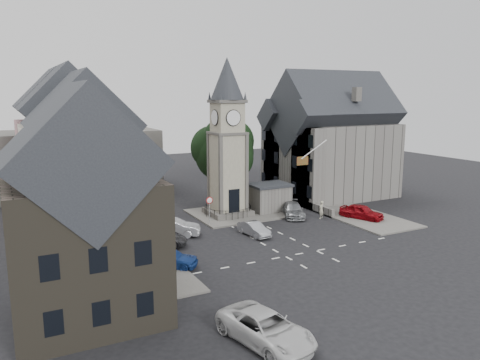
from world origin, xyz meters
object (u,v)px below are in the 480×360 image
car_west_blue (168,258)px  pedestrian (321,210)px  clock_tower (227,139)px  stone_shelter (269,197)px  car_east_red (361,212)px

car_west_blue → pedestrian: (18.47, 5.95, 0.17)m
clock_tower → stone_shelter: (4.80, -0.49, -6.57)m
pedestrian → car_west_blue: bearing=-10.4°
clock_tower → pedestrian: bearing=-34.5°
clock_tower → stone_shelter: clock_tower is taller
stone_shelter → pedestrian: (3.20, -5.01, -0.62)m
car_east_red → stone_shelter: bearing=110.5°
clock_tower → car_west_blue: clock_tower is taller
car_west_blue → car_east_red: bearing=-42.5°
clock_tower → stone_shelter: size_ratio=3.78×
clock_tower → car_west_blue: 17.18m
car_west_blue → car_east_red: 22.31m
car_east_red → pedestrian: 4.09m
stone_shelter → pedestrian: stone_shelter is taller
pedestrian → car_east_red: bearing=120.5°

